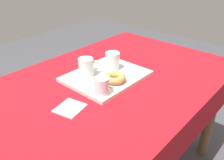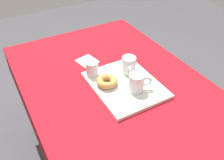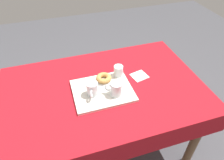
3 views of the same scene
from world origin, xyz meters
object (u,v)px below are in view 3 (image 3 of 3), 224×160
object	(u,v)px
dining_table	(103,97)
sugar_donut_left	(104,78)
water_glass_near	(118,71)
paper_napkin	(139,76)
serving_tray	(103,91)
tea_mug_right	(92,89)
donut_plate_left	(104,80)
tea_mug_left	(116,89)

from	to	relation	value
dining_table	sugar_donut_left	bearing A→B (deg)	69.26
water_glass_near	paper_napkin	xyz separation A→B (m)	(0.15, -0.04, -0.05)
serving_tray	water_glass_near	size ratio (longest dim) A/B	4.94
dining_table	sugar_donut_left	distance (m)	0.14
tea_mug_right	water_glass_near	bearing A→B (deg)	30.95
serving_tray	donut_plate_left	xyz separation A→B (m)	(0.03, 0.09, 0.01)
dining_table	serving_tray	size ratio (longest dim) A/B	3.54
donut_plate_left	water_glass_near	bearing A→B (deg)	12.43
tea_mug_right	water_glass_near	distance (m)	0.26
tea_mug_left	donut_plate_left	world-z (taller)	tea_mug_left
serving_tray	donut_plate_left	bearing A→B (deg)	68.68
tea_mug_left	water_glass_near	size ratio (longest dim) A/B	1.37
water_glass_near	paper_napkin	bearing A→B (deg)	-14.24
dining_table	serving_tray	xyz separation A→B (m)	(-0.01, -0.03, 0.10)
tea_mug_right	water_glass_near	size ratio (longest dim) A/B	1.41
tea_mug_right	serving_tray	bearing A→B (deg)	16.40
water_glass_near	donut_plate_left	xyz separation A→B (m)	(-0.12, -0.03, -0.03)
tea_mug_left	sugar_donut_left	xyz separation A→B (m)	(-0.04, 0.16, -0.02)
dining_table	water_glass_near	distance (m)	0.21
dining_table	tea_mug_left	bearing A→B (deg)	-58.43
serving_tray	tea_mug_left	size ratio (longest dim) A/B	3.61
dining_table	tea_mug_left	xyz separation A→B (m)	(0.06, -0.10, 0.15)
sugar_donut_left	tea_mug_right	bearing A→B (deg)	-134.57
donut_plate_left	sugar_donut_left	xyz separation A→B (m)	(0.00, 0.00, 0.02)
dining_table	serving_tray	bearing A→B (deg)	-112.36
water_glass_near	dining_table	bearing A→B (deg)	-149.36
water_glass_near	paper_napkin	distance (m)	0.17
serving_tray	donut_plate_left	distance (m)	0.10
water_glass_near	tea_mug_left	bearing A→B (deg)	-113.39
water_glass_near	sugar_donut_left	xyz separation A→B (m)	(-0.12, -0.03, -0.01)
tea_mug_left	paper_napkin	world-z (taller)	tea_mug_left
donut_plate_left	paper_napkin	world-z (taller)	donut_plate_left
serving_tray	sugar_donut_left	bearing A→B (deg)	68.68
water_glass_near	donut_plate_left	distance (m)	0.13
tea_mug_left	water_glass_near	world-z (taller)	tea_mug_left
water_glass_near	sugar_donut_left	world-z (taller)	water_glass_near
water_glass_near	donut_plate_left	world-z (taller)	water_glass_near
paper_napkin	dining_table	bearing A→B (deg)	-171.49
tea_mug_left	donut_plate_left	distance (m)	0.17
serving_tray	tea_mug_right	world-z (taller)	tea_mug_right
tea_mug_left	donut_plate_left	bearing A→B (deg)	104.22
dining_table	sugar_donut_left	world-z (taller)	sugar_donut_left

